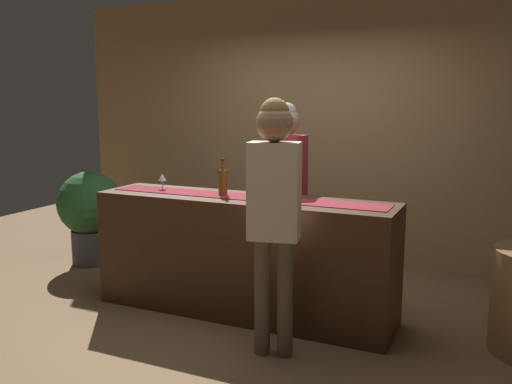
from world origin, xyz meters
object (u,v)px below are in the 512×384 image
Objects in this scene: wine_bottle_amber at (223,182)px; potted_plant_tall at (90,211)px; wine_bottle_green at (276,184)px; bartender at (286,177)px; wine_glass_near_customer at (253,186)px; wine_glass_mid_counter at (162,178)px; customer_sipping at (274,198)px.

potted_plant_tall is (-1.92, 0.58, -0.51)m from wine_bottle_amber.
bartender is at bearing 103.00° from wine_bottle_green.
wine_glass_near_customer is 0.91m from wine_glass_mid_counter.
customer_sipping is (0.27, -0.69, 0.02)m from wine_bottle_green.
bartender is (0.95, 0.53, -0.01)m from wine_glass_mid_counter.
wine_glass_near_customer is 1.00× the size of wine_glass_mid_counter.
wine_bottle_amber is 0.30× the size of potted_plant_tall.
wine_bottle_green reaches higher than potted_plant_tall.
bartender reaches higher than potted_plant_tall.
wine_glass_near_customer is at bearing -5.21° from wine_glass_mid_counter.
wine_glass_mid_counter is 1.50m from potted_plant_tall.
wine_bottle_amber is at bearing -3.45° from wine_glass_mid_counter.
wine_glass_mid_counter is at bearing 142.32° from customer_sipping.
customer_sipping reaches higher than wine_glass_near_customer.
bartender reaches higher than wine_glass_mid_counter.
wine_glass_mid_counter reaches higher than potted_plant_tall.
wine_glass_mid_counter is 1.48m from customer_sipping.
bartender reaches higher than wine_bottle_amber.
wine_bottle_green is 2.10× the size of wine_glass_mid_counter.
wine_bottle_green is at bearing -11.92° from potted_plant_tall.
wine_glass_near_customer is 2.35m from potted_plant_tall.
wine_bottle_amber is (-0.44, -0.08, 0.00)m from wine_bottle_green.
bartender is 1.24m from customer_sipping.
potted_plant_tall is (-2.36, 0.50, -0.51)m from wine_bottle_green.
wine_glass_near_customer is at bearing 95.37° from bartender.
wine_bottle_amber is 0.29m from wine_glass_near_customer.
wine_bottle_green is 0.17× the size of bartender.
bartender is at bearing 29.48° from wine_glass_mid_counter.
wine_bottle_green is 1.06m from wine_glass_mid_counter.
wine_bottle_green is at bearing 111.93° from bartender.
wine_glass_mid_counter is (-0.91, 0.08, 0.00)m from wine_glass_near_customer.
bartender reaches higher than wine_bottle_green.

